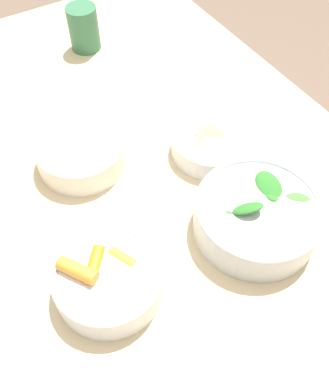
# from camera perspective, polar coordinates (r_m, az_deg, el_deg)

# --- Properties ---
(ground_plane) EXTENTS (10.00, 10.00, 0.00)m
(ground_plane) POSITION_cam_1_polar(r_m,az_deg,el_deg) (1.42, -1.86, -18.52)
(ground_plane) COLOR brown
(dining_table) EXTENTS (1.26, 0.82, 0.77)m
(dining_table) POSITION_cam_1_polar(r_m,az_deg,el_deg) (0.83, -3.02, -4.01)
(dining_table) COLOR beige
(dining_table) RESTS_ON ground_plane
(bowl_carrots) EXTENTS (0.16, 0.16, 0.07)m
(bowl_carrots) POSITION_cam_1_polar(r_m,az_deg,el_deg) (0.61, -7.52, -11.39)
(bowl_carrots) COLOR silver
(bowl_carrots) RESTS_ON dining_table
(bowl_greens) EXTENTS (0.19, 0.19, 0.09)m
(bowl_greens) POSITION_cam_1_polar(r_m,az_deg,el_deg) (0.67, 12.24, -3.08)
(bowl_greens) COLOR silver
(bowl_greens) RESTS_ON dining_table
(bowl_beans_hotdog) EXTENTS (0.15, 0.15, 0.05)m
(bowl_beans_hotdog) POSITION_cam_1_polar(r_m,az_deg,el_deg) (0.76, -11.09, 5.03)
(bowl_beans_hotdog) COLOR silver
(bowl_beans_hotdog) RESTS_ON dining_table
(bowl_cookies) EXTENTS (0.14, 0.14, 0.05)m
(bowl_cookies) POSITION_cam_1_polar(r_m,az_deg,el_deg) (0.77, 6.23, 6.45)
(bowl_cookies) COLOR silver
(bowl_cookies) RESTS_ON dining_table
(cup) EXTENTS (0.07, 0.07, 0.10)m
(cup) POSITION_cam_1_polar(r_m,az_deg,el_deg) (1.02, -10.73, 20.67)
(cup) COLOR #336B47
(cup) RESTS_ON dining_table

